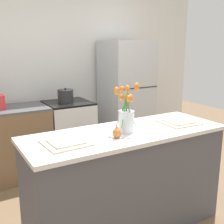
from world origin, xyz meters
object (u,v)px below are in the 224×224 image
refrigerator (126,99)px  cooking_pot (65,96)px  flower_vase (126,116)px  stove_range (69,134)px  plate_setting_right (178,122)px  pear_figurine (117,132)px  plate_setting_left (66,142)px

refrigerator → cooking_pot: (-0.98, -0.00, 0.13)m
refrigerator → cooking_pot: refrigerator is taller
flower_vase → stove_range: bearing=85.8°
plate_setting_right → cooking_pot: cooking_pot is taller
pear_figurine → cooking_pot: size_ratio=0.55×
plate_setting_left → cooking_pot: bearing=68.5°
stove_range → plate_setting_left: plate_setting_left is taller
plate_setting_right → pear_figurine: bearing=-173.8°
refrigerator → flower_vase: size_ratio=4.07×
flower_vase → pear_figurine: bearing=-148.1°
stove_range → cooking_pot: 0.55m
flower_vase → plate_setting_right: (0.59, -0.01, -0.13)m
stove_range → pear_figurine: 1.81m
flower_vase → plate_setting_left: (-0.56, -0.01, -0.13)m
refrigerator → stove_range: bearing=-180.0°
plate_setting_left → pear_figurine: bearing=-11.3°
plate_setting_right → cooking_pot: size_ratio=1.58×
plate_setting_left → cooking_pot: size_ratio=1.58×
cooking_pot → pear_figurine: bearing=-97.9°
plate_setting_right → cooking_pot: bearing=107.3°
cooking_pot → stove_range: bearing=6.2°
flower_vase → cooking_pot: flower_vase is taller
pear_figurine → plate_setting_right: pear_figurine is taller
pear_figurine → plate_setting_right: (0.74, 0.08, -0.04)m
plate_setting_left → cooking_pot: cooking_pot is taller
flower_vase → plate_setting_left: size_ratio=1.25×
flower_vase → plate_setting_right: flower_vase is taller
refrigerator → plate_setting_left: bearing=-134.9°
plate_setting_left → flower_vase: bearing=1.4°
stove_range → refrigerator: size_ratio=0.53×
flower_vase → plate_setting_left: flower_vase is taller
stove_range → pear_figurine: size_ratio=7.79×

